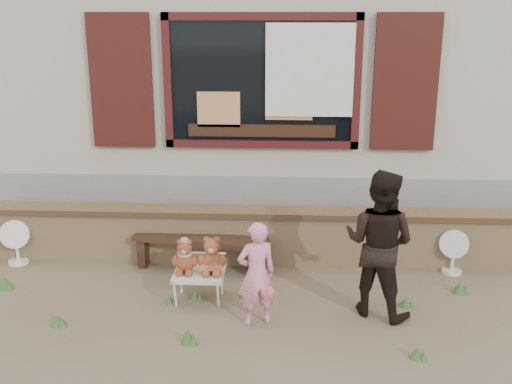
# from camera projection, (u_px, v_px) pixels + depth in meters

# --- Properties ---
(ground) EXTENTS (80.00, 80.00, 0.00)m
(ground) POSITION_uv_depth(u_px,v_px,m) (253.00, 299.00, 6.29)
(ground) COLOR brown
(ground) RESTS_ON ground
(shopfront) EXTENTS (8.04, 5.13, 4.00)m
(shopfront) POSITION_uv_depth(u_px,v_px,m) (268.00, 68.00, 10.01)
(shopfront) COLOR #A19A82
(shopfront) RESTS_ON ground
(brick_wall) EXTENTS (7.10, 0.36, 0.67)m
(brick_wall) POSITION_uv_depth(u_px,v_px,m) (258.00, 235.00, 7.15)
(brick_wall) COLOR tan
(brick_wall) RESTS_ON ground
(bench) EXTENTS (1.59, 0.58, 0.40)m
(bench) POSITION_uv_depth(u_px,v_px,m) (200.00, 246.00, 6.95)
(bench) COLOR black
(bench) RESTS_ON ground
(folding_chair) EXTENTS (0.52, 0.46, 0.32)m
(folding_chair) POSITION_uv_depth(u_px,v_px,m) (199.00, 275.00, 6.19)
(folding_chair) COLOR beige
(folding_chair) RESTS_ON ground
(teddy_bear_left) EXTENTS (0.27, 0.23, 0.36)m
(teddy_bear_left) POSITION_uv_depth(u_px,v_px,m) (185.00, 255.00, 6.14)
(teddy_bear_left) COLOR brown
(teddy_bear_left) RESTS_ON folding_chair
(teddy_bear_right) EXTENTS (0.29, 0.26, 0.40)m
(teddy_bear_right) POSITION_uv_depth(u_px,v_px,m) (212.00, 254.00, 6.12)
(teddy_bear_right) COLOR brown
(teddy_bear_right) RESTS_ON folding_chair
(child) EXTENTS (0.44, 0.36, 1.04)m
(child) POSITION_uv_depth(u_px,v_px,m) (256.00, 274.00, 5.66)
(child) COLOR pink
(child) RESTS_ON ground
(adult) EXTENTS (0.90, 0.84, 1.48)m
(adult) POSITION_uv_depth(u_px,v_px,m) (379.00, 244.00, 5.81)
(adult) COLOR black
(adult) RESTS_ON ground
(fan_left) EXTENTS (0.36, 0.23, 0.56)m
(fan_left) POSITION_uv_depth(u_px,v_px,m) (16.00, 242.00, 7.12)
(fan_left) COLOR white
(fan_left) RESTS_ON ground
(fan_right) EXTENTS (0.34, 0.22, 0.53)m
(fan_right) POSITION_uv_depth(u_px,v_px,m) (453.00, 251.00, 6.86)
(fan_right) COLOR silver
(fan_right) RESTS_ON ground
(grass_tufts) EXTENTS (5.09, 1.46, 0.15)m
(grass_tufts) POSITION_uv_depth(u_px,v_px,m) (220.00, 307.00, 6.00)
(grass_tufts) COLOR #365F26
(grass_tufts) RESTS_ON ground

